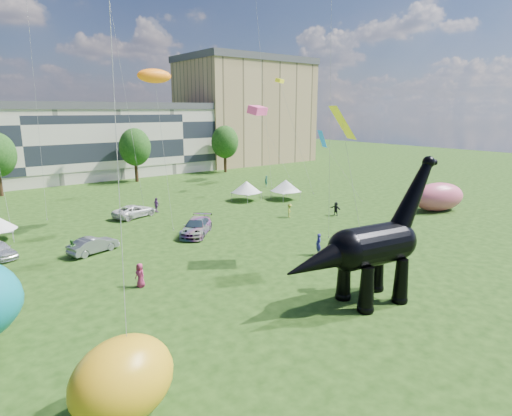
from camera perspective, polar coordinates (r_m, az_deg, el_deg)
ground at (r=28.15m, az=13.31°, el=-12.40°), size 220.00×220.00×0.00m
terrace_row at (r=78.70m, az=-29.33°, el=7.07°), size 78.00×11.00×12.00m
apartment_block at (r=100.55m, az=-1.37°, el=12.51°), size 28.00×18.00×22.00m
tree_mid_right at (r=74.32m, az=-15.87°, el=8.20°), size 5.20×5.20×9.44m
tree_far_right at (r=82.85m, az=-4.17°, el=9.11°), size 5.20×5.20×9.44m
dinosaur_sculpture at (r=27.34m, az=14.72°, el=-5.27°), size 11.52×3.93×9.37m
car_grey at (r=38.88m, az=-20.87°, el=-4.63°), size 4.49×2.60×1.40m
car_white at (r=50.17m, az=-15.88°, el=-0.40°), size 5.48×3.65×1.40m
car_dark at (r=41.88m, az=-7.95°, el=-2.49°), size 5.47×5.51×1.60m
gazebo_near at (r=57.76m, az=3.98°, el=3.00°), size 4.20×4.20×2.68m
gazebo_far at (r=56.82m, az=-1.28°, el=2.83°), size 4.49×4.49×2.64m
inflatable_pink at (r=55.52m, az=23.11°, el=1.38°), size 7.57×5.47×3.41m
inflatable_yellow at (r=18.66m, az=-17.32°, el=-21.00°), size 5.01×4.30×3.32m
visitors at (r=40.21m, az=-12.49°, el=-3.26°), size 50.97×28.84×1.89m
kites at (r=55.43m, az=-18.35°, el=23.42°), size 59.44×47.51×32.20m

